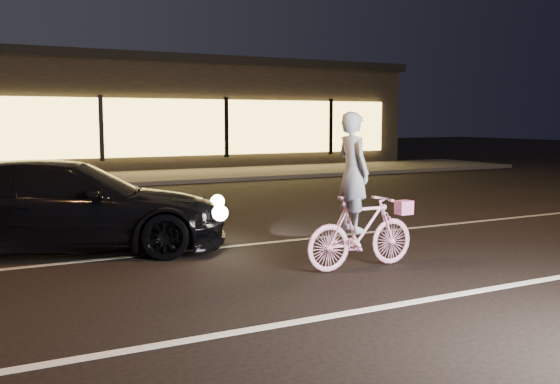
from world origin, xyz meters
TOP-DOWN VIEW (x-y plane):
  - ground at (0.00, 0.00)m, footprint 90.00×90.00m
  - lane_stripe_near at (0.00, -1.50)m, footprint 60.00×0.12m
  - lane_stripe_far at (0.00, 2.00)m, footprint 60.00×0.10m
  - sidewalk at (0.00, 13.00)m, footprint 30.00×4.00m
  - storefront at (0.00, 18.97)m, footprint 25.40×8.42m
  - cyclist at (0.13, -0.01)m, footprint 1.57×0.54m
  - sedan at (-2.95, 2.80)m, footprint 4.86×3.26m

SIDE VIEW (x-z plane):
  - ground at x=0.00m, z-range 0.00..0.00m
  - lane_stripe_near at x=0.00m, z-range 0.00..0.01m
  - lane_stripe_far at x=0.00m, z-range 0.00..0.01m
  - sidewalk at x=0.00m, z-range 0.00..0.12m
  - sedan at x=-2.95m, z-range 0.00..1.31m
  - cyclist at x=0.13m, z-range -0.29..1.69m
  - storefront at x=0.00m, z-range 0.05..4.25m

